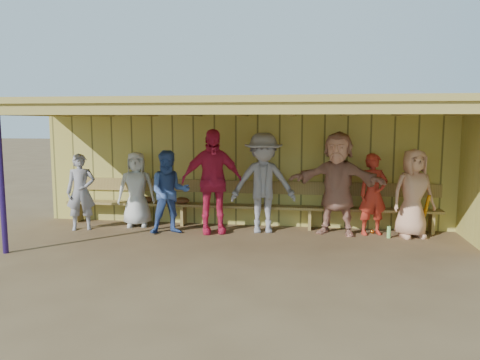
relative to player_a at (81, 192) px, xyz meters
name	(u,v)px	position (x,y,z in m)	size (l,w,h in m)	color
ground	(237,240)	(3.17, -0.36, -0.75)	(90.00, 90.00, 0.00)	brown
player_a	(81,192)	(0.00, 0.00, 0.00)	(0.55, 0.36, 1.51)	gray
player_b	(137,189)	(0.97, 0.45, 0.01)	(0.75, 0.49, 1.53)	silver
player_c	(169,192)	(1.82, -0.05, 0.04)	(0.77, 0.60, 1.59)	#375599
player_d	(212,181)	(2.60, 0.14, 0.24)	(1.17, 0.49, 1.99)	#D02149
player_e	(263,183)	(3.57, 0.33, 0.21)	(1.24, 0.71, 1.92)	gray
player_f	(337,183)	(4.96, 0.39, 0.22)	(1.81, 0.58, 1.95)	tan
player_g	(373,194)	(5.63, 0.45, 0.02)	(0.56, 0.37, 1.54)	#AA291B
player_h	(413,193)	(6.33, 0.35, 0.07)	(0.80, 0.52, 1.64)	tan
dugout_structure	(263,144)	(3.56, 0.33, 0.94)	(8.80, 3.20, 2.50)	#BEB351
bench	(246,201)	(3.17, 0.76, -0.23)	(7.60, 0.34, 0.93)	#9E8343
dugout_equipment	(197,202)	(2.19, 0.63, -0.26)	(5.94, 0.62, 0.80)	gold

